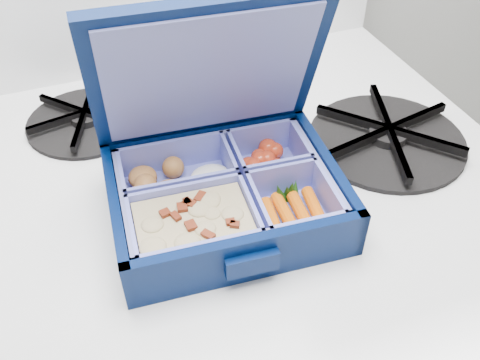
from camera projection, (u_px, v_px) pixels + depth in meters
name	position (u px, v px, depth m)	size (l,w,h in m)	color
bento_box	(225.00, 196.00, 0.55)	(0.23, 0.18, 0.06)	#001039
burner_grate	(388.00, 133.00, 0.65)	(0.19, 0.19, 0.03)	black
burner_grate_rear	(86.00, 118.00, 0.69)	(0.15, 0.15, 0.02)	black
fork	(258.00, 121.00, 0.69)	(0.02, 0.18, 0.01)	#ABABAB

